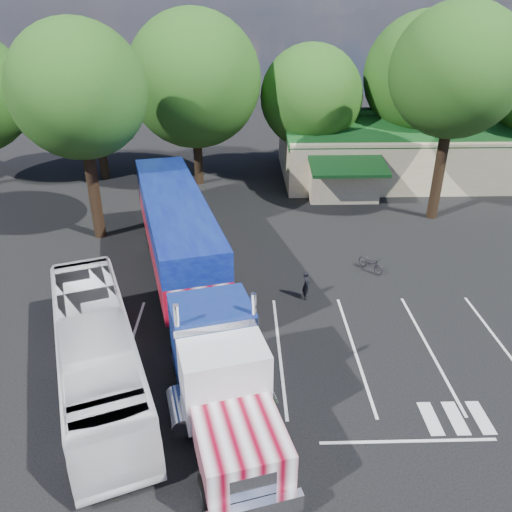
{
  "coord_description": "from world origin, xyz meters",
  "views": [
    {
      "loc": [
        -1.46,
        -22.98,
        13.16
      ],
      "look_at": [
        -0.85,
        -1.02,
        2.0
      ],
      "focal_mm": 35.0,
      "sensor_mm": 36.0,
      "label": 1
    }
  ],
  "objects_px": {
    "woman": "(306,285)",
    "tour_bus": "(97,351)",
    "semi_truck": "(184,254)",
    "bicycle": "(371,263)",
    "silver_sedan": "(364,181)"
  },
  "relations": [
    {
      "from": "semi_truck",
      "to": "silver_sedan",
      "type": "xyz_separation_m",
      "value": [
        12.24,
        16.04,
        -1.91
      ]
    },
    {
      "from": "silver_sedan",
      "to": "semi_truck",
      "type": "bearing_deg",
      "value": 123.23
    },
    {
      "from": "woman",
      "to": "tour_bus",
      "type": "height_order",
      "value": "tour_bus"
    },
    {
      "from": "bicycle",
      "to": "semi_truck",
      "type": "bearing_deg",
      "value": 164.14
    },
    {
      "from": "silver_sedan",
      "to": "bicycle",
      "type": "bearing_deg",
      "value": 149.72
    },
    {
      "from": "woman",
      "to": "bicycle",
      "type": "bearing_deg",
      "value": -51.91
    },
    {
      "from": "semi_truck",
      "to": "tour_bus",
      "type": "relative_size",
      "value": 2.03
    },
    {
      "from": "woman",
      "to": "silver_sedan",
      "type": "height_order",
      "value": "silver_sedan"
    },
    {
      "from": "semi_truck",
      "to": "woman",
      "type": "height_order",
      "value": "semi_truck"
    },
    {
      "from": "woman",
      "to": "silver_sedan",
      "type": "relative_size",
      "value": 0.32
    },
    {
      "from": "woman",
      "to": "tour_bus",
      "type": "xyz_separation_m",
      "value": [
        -8.6,
        -6.05,
        0.8
      ]
    },
    {
      "from": "woman",
      "to": "silver_sedan",
      "type": "distance_m",
      "value": 17.03
    },
    {
      "from": "semi_truck",
      "to": "woman",
      "type": "distance_m",
      "value": 6.16
    },
    {
      "from": "woman",
      "to": "tour_bus",
      "type": "bearing_deg",
      "value": 127.62
    },
    {
      "from": "tour_bus",
      "to": "bicycle",
      "type": "bearing_deg",
      "value": 15.01
    }
  ]
}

